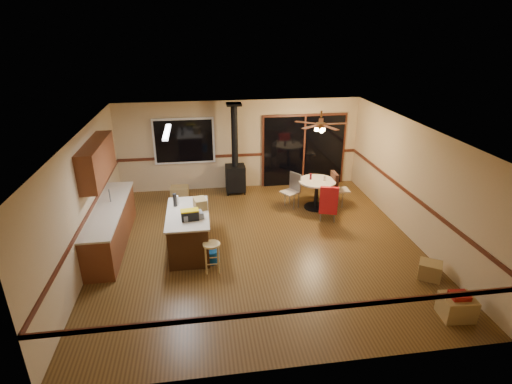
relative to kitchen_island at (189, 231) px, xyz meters
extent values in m
plane|color=#533617|center=(1.50, 0.00, -0.45)|extent=(7.00, 7.00, 0.00)
plane|color=silver|center=(1.50, 0.00, 2.15)|extent=(7.00, 7.00, 0.00)
plane|color=tan|center=(1.50, 3.50, 0.85)|extent=(7.00, 0.00, 7.00)
plane|color=tan|center=(1.50, -3.50, 0.85)|extent=(7.00, 0.00, 7.00)
plane|color=tan|center=(-2.00, 0.00, 0.85)|extent=(0.00, 7.00, 7.00)
plane|color=tan|center=(5.00, 0.00, 0.85)|extent=(0.00, 7.00, 7.00)
cube|color=black|center=(-0.10, 3.45, 1.05)|extent=(1.72, 0.10, 1.32)
cube|color=black|center=(3.40, 3.45, 0.60)|extent=(2.52, 0.10, 2.10)
cube|color=brown|center=(-1.70, 0.50, -0.02)|extent=(0.60, 3.00, 0.86)
cube|color=#C1B196|center=(-1.70, 0.50, 0.43)|extent=(0.64, 3.04, 0.04)
cube|color=brown|center=(-1.83, 0.70, 1.45)|extent=(0.35, 2.00, 0.80)
cube|color=#381E0E|center=(0.00, 0.00, -0.02)|extent=(0.80, 1.60, 0.86)
cube|color=#C1B196|center=(0.00, 0.00, 0.43)|extent=(0.88, 1.68, 0.04)
cube|color=black|center=(1.30, 3.05, 0.00)|extent=(0.55, 0.50, 0.75)
cylinder|color=black|center=(1.30, 3.05, 1.26)|extent=(0.18, 0.18, 1.77)
cylinder|color=brown|center=(3.32, 1.71, 1.80)|extent=(0.24, 0.24, 0.10)
cylinder|color=brown|center=(3.32, 1.71, 2.07)|extent=(0.05, 0.05, 0.16)
sphere|color=#FFD88C|center=(3.32, 1.71, 1.68)|extent=(0.16, 0.16, 0.16)
cube|color=white|center=(-0.30, 0.30, 2.11)|extent=(0.10, 1.20, 0.04)
cube|color=slate|center=(0.11, -0.31, 0.51)|extent=(0.46, 0.33, 0.13)
cube|color=black|center=(0.06, -0.35, 0.54)|extent=(0.37, 0.22, 0.19)
cube|color=gold|center=(0.06, -0.35, 0.65)|extent=(0.38, 0.23, 0.03)
cube|color=olive|center=(0.27, 0.17, 0.56)|extent=(0.31, 0.38, 0.22)
cylinder|color=black|center=(-0.26, 0.36, 0.59)|extent=(0.09, 0.09, 0.29)
cylinder|color=#D84C8C|center=(0.22, 0.03, 0.55)|extent=(0.07, 0.07, 0.20)
cylinder|color=white|center=(-0.22, 0.45, 0.55)|extent=(0.09, 0.09, 0.20)
cylinder|color=tan|center=(0.45, -0.88, -0.14)|extent=(0.45, 0.45, 0.62)
cylinder|color=#0C4FB0|center=(0.45, -0.55, -0.32)|extent=(0.39, 0.39, 0.27)
cylinder|color=black|center=(3.32, 1.71, -0.43)|extent=(0.61, 0.61, 0.04)
cylinder|color=black|center=(3.32, 1.71, -0.06)|extent=(0.10, 0.10, 0.70)
cylinder|color=#C1B196|center=(3.32, 1.71, 0.31)|extent=(0.98, 0.98, 0.04)
cylinder|color=#590C14|center=(3.17, 1.81, 0.41)|extent=(0.08, 0.08, 0.17)
cylinder|color=beige|center=(3.50, 1.66, 0.40)|extent=(0.08, 0.08, 0.14)
cube|color=tan|center=(2.62, 1.81, 0.00)|extent=(0.55, 0.55, 0.03)
cube|color=slate|center=(2.78, 1.91, 0.25)|extent=(0.24, 0.36, 0.50)
cube|color=tan|center=(3.42, 1.01, 0.00)|extent=(0.50, 0.50, 0.03)
cube|color=slate|center=(3.37, 0.83, 0.25)|extent=(0.39, 0.15, 0.50)
cube|color=red|center=(3.36, 0.81, 0.15)|extent=(0.45, 0.23, 0.70)
cube|color=tan|center=(4.02, 1.76, 0.00)|extent=(0.41, 0.41, 0.03)
cube|color=slate|center=(3.83, 1.77, 0.25)|extent=(0.04, 0.40, 0.50)
cube|color=black|center=(3.81, 1.77, 0.15)|extent=(0.11, 0.44, 0.70)
cube|color=olive|center=(-0.29, 2.74, -0.26)|extent=(0.50, 0.41, 0.39)
cube|color=olive|center=(4.43, -2.83, -0.26)|extent=(0.55, 0.48, 0.39)
cube|color=olive|center=(4.60, -1.73, -0.29)|extent=(0.54, 0.52, 0.33)
cube|color=maroon|center=(4.43, -2.83, -0.02)|extent=(0.31, 0.27, 0.08)
camera|label=1|loc=(0.34, -7.68, 4.09)|focal=28.00mm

